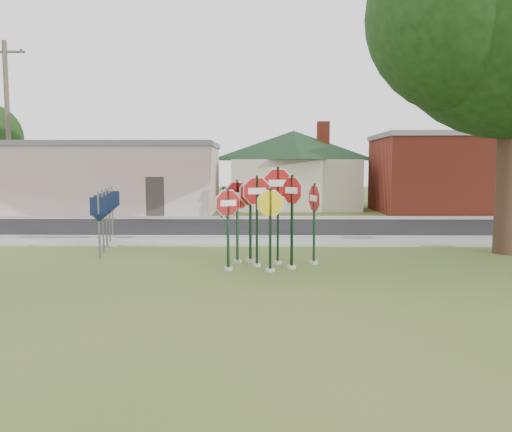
{
  "coord_description": "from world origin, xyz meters",
  "views": [
    {
      "loc": [
        -0.18,
        -12.15,
        2.69
      ],
      "look_at": [
        -0.33,
        2.0,
        1.32
      ],
      "focal_mm": 35.0,
      "sensor_mm": 36.0,
      "label": 1
    }
  ],
  "objects_px": {
    "utility_pole_near": "(8,126)",
    "stop_sign_yellow": "(270,220)",
    "stop_sign_center": "(257,208)",
    "pedestrian": "(224,202)",
    "stop_sign_left": "(228,219)"
  },
  "relations": [
    {
      "from": "stop_sign_yellow",
      "to": "stop_sign_left",
      "type": "xyz_separation_m",
      "value": [
        -1.1,
        0.19,
        0.01
      ]
    },
    {
      "from": "utility_pole_near",
      "to": "stop_sign_yellow",
      "type": "bearing_deg",
      "value": -46.06
    },
    {
      "from": "stop_sign_center",
      "to": "stop_sign_left",
      "type": "height_order",
      "value": "stop_sign_center"
    },
    {
      "from": "stop_sign_yellow",
      "to": "utility_pole_near",
      "type": "distance_m",
      "value": 20.57
    },
    {
      "from": "pedestrian",
      "to": "utility_pole_near",
      "type": "bearing_deg",
      "value": -28.02
    },
    {
      "from": "stop_sign_yellow",
      "to": "pedestrian",
      "type": "height_order",
      "value": "stop_sign_yellow"
    },
    {
      "from": "stop_sign_left",
      "to": "utility_pole_near",
      "type": "height_order",
      "value": "utility_pole_near"
    },
    {
      "from": "stop_sign_yellow",
      "to": "utility_pole_near",
      "type": "relative_size",
      "value": 0.24
    },
    {
      "from": "stop_sign_left",
      "to": "pedestrian",
      "type": "relative_size",
      "value": 1.36
    },
    {
      "from": "stop_sign_center",
      "to": "utility_pole_near",
      "type": "distance_m",
      "value": 19.8
    },
    {
      "from": "stop_sign_center",
      "to": "utility_pole_near",
      "type": "relative_size",
      "value": 0.27
    },
    {
      "from": "stop_sign_yellow",
      "to": "utility_pole_near",
      "type": "xyz_separation_m",
      "value": [
        -14.05,
        14.58,
        3.62
      ]
    },
    {
      "from": "utility_pole_near",
      "to": "pedestrian",
      "type": "xyz_separation_m",
      "value": [
        11.82,
        -0.95,
        -4.07
      ]
    },
    {
      "from": "stop_sign_center",
      "to": "pedestrian",
      "type": "distance_m",
      "value": 13.09
    },
    {
      "from": "utility_pole_near",
      "to": "stop_sign_left",
      "type": "bearing_deg",
      "value": -48.03
    }
  ]
}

